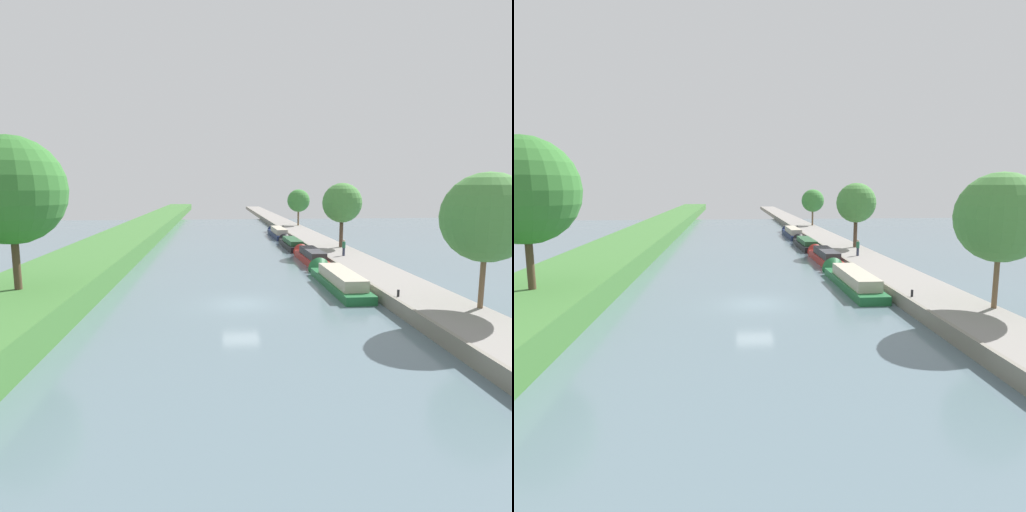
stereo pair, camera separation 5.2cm
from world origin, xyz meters
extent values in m
plane|color=slate|center=(0.00, 0.00, 0.00)|extent=(160.00, 160.00, 0.00)
cube|color=#3D7033|center=(-13.40, 0.00, 0.92)|extent=(7.30, 260.00, 1.83)
cube|color=gray|center=(11.99, 0.00, 0.44)|extent=(4.48, 260.00, 0.89)
cube|color=gray|center=(9.63, 0.00, 0.47)|extent=(0.25, 260.00, 0.94)
cube|color=#1E6033|center=(8.02, 4.09, 0.32)|extent=(2.19, 11.06, 0.63)
cube|color=#B2A893|center=(8.02, 3.54, 1.05)|extent=(1.80, 7.74, 0.83)
cone|color=#1E6033|center=(8.02, 10.28, 0.32)|extent=(2.08, 1.31, 2.08)
cube|color=maroon|center=(8.40, 16.07, 0.36)|extent=(1.88, 9.21, 0.72)
cube|color=#333338|center=(8.40, 15.61, 1.10)|extent=(1.54, 6.45, 0.75)
cone|color=maroon|center=(8.40, 21.24, 0.36)|extent=(1.78, 1.13, 1.78)
cube|color=black|center=(8.27, 27.36, 0.35)|extent=(1.90, 9.69, 0.69)
cube|color=#234C2D|center=(8.27, 26.88, 0.99)|extent=(1.56, 6.78, 0.59)
cone|color=black|center=(8.27, 32.78, 0.35)|extent=(1.80, 1.14, 1.80)
cube|color=#141E42|center=(8.34, 40.24, 0.36)|extent=(1.95, 11.27, 0.71)
cube|color=#B2A893|center=(8.34, 39.67, 1.13)|extent=(1.60, 7.89, 0.83)
cone|color=#141E42|center=(8.34, 46.46, 0.36)|extent=(1.85, 1.17, 1.85)
cylinder|color=brown|center=(13.73, -5.51, 2.83)|extent=(0.30, 0.30, 3.89)
sphere|color=#47843D|center=(13.73, -5.51, 6.19)|extent=(5.14, 5.14, 5.14)
cylinder|color=#4C3828|center=(13.03, 21.19, 2.85)|extent=(0.44, 0.44, 3.92)
sphere|color=#47843D|center=(13.03, 21.19, 6.07)|extent=(4.57, 4.57, 4.57)
cylinder|color=brown|center=(13.60, 51.20, 2.58)|extent=(0.32, 0.32, 3.38)
sphere|color=#3D7F38|center=(13.60, 51.20, 5.39)|extent=(4.09, 4.09, 4.09)
cylinder|color=#4C3828|center=(-13.48, -2.22, 3.90)|extent=(0.43, 0.43, 4.14)
sphere|color=#33702D|center=(-13.48, -2.22, 7.71)|extent=(6.33, 6.33, 6.33)
cylinder|color=#282D42|center=(11.47, 14.75, 1.30)|extent=(0.26, 0.26, 0.82)
cylinder|color=#286647|center=(11.47, 14.75, 2.02)|extent=(0.34, 0.34, 0.62)
sphere|color=tan|center=(11.47, 14.75, 2.44)|extent=(0.22, 0.22, 0.22)
cylinder|color=black|center=(10.05, -2.44, 1.11)|extent=(0.16, 0.16, 0.45)
cylinder|color=black|center=(10.05, 46.37, 1.11)|extent=(0.16, 0.16, 0.45)
camera|label=1|loc=(-1.71, -29.52, 7.92)|focal=31.28mm
camera|label=2|loc=(-1.66, -29.53, 7.92)|focal=31.28mm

